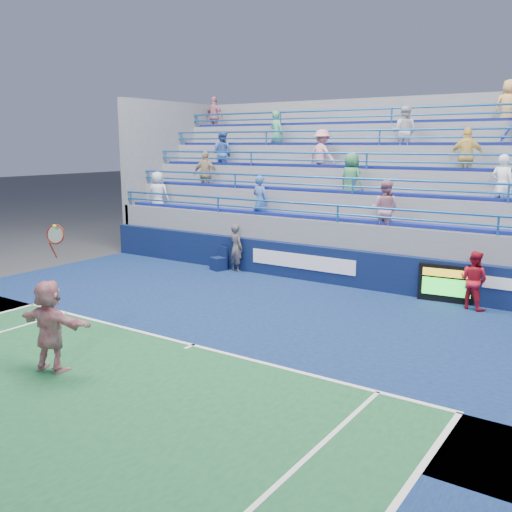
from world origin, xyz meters
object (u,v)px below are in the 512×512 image
Objects in this scene: judge_chair at (219,263)px; ball_girl at (474,280)px; line_judge at (236,248)px; serve_speed_board at (447,284)px; tennis_player at (50,326)px.

judge_chair is 0.52× the size of ball_girl.
line_judge reaches higher than judge_chair.
line_judge reaches higher than serve_speed_board.
serve_speed_board is 0.98× the size of ball_girl.
judge_chair is 0.82m from line_judge.
serve_speed_board is 0.53× the size of tennis_player.
serve_speed_board is 0.93× the size of line_judge.
line_judge is 1.05× the size of ball_girl.
ball_girl is (5.46, 8.55, -0.12)m from tennis_player.
tennis_player reaches higher than line_judge.
tennis_player is at bearing -118.24° from serve_speed_board.
serve_speed_board is 6.83m from line_judge.
ball_girl reaches higher than judge_chair.
line_judge is at bearing 16.14° from ball_girl.
judge_chair is (-7.42, -0.28, -0.26)m from serve_speed_board.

